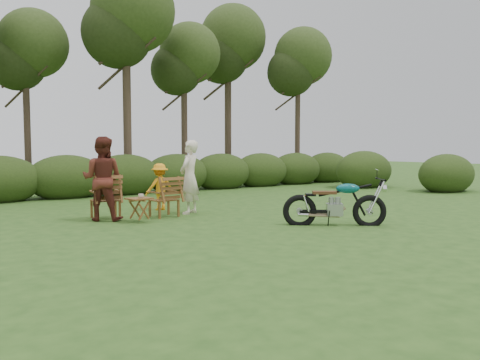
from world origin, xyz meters
TOP-DOWN VIEW (x-y plane):
  - ground at (0.00, 0.00)m, footprint 80.00×80.00m
  - tree_line at (0.50, 9.74)m, footprint 22.52×11.62m
  - motorcycle at (0.99, 0.18)m, footprint 2.07×1.86m
  - lawn_chair_right at (-1.35, 3.35)m, footprint 0.70×0.70m
  - lawn_chair_left at (-2.56, 3.88)m, footprint 0.78×0.78m
  - side_table at (-2.15, 2.94)m, footprint 0.59×0.52m
  - cup at (-2.12, 2.90)m, footprint 0.15×0.15m
  - adult_a at (-0.61, 3.44)m, footprint 0.78×0.72m
  - adult_b at (-2.71, 3.63)m, footprint 1.15×1.11m
  - child at (-0.91, 4.47)m, footprint 0.79×0.46m

SIDE VIEW (x-z plane):
  - ground at x=0.00m, z-range 0.00..0.00m
  - motorcycle at x=0.99m, z-range -0.58..0.58m
  - lawn_chair_right at x=-1.35m, z-range -0.47..0.47m
  - lawn_chair_left at x=-2.56m, z-range -0.50..0.50m
  - adult_a at x=-0.61m, z-range -0.90..0.90m
  - adult_b at x=-2.71m, z-range -0.93..0.93m
  - child at x=-0.91m, z-range -0.60..0.60m
  - side_table at x=-2.15m, z-range 0.00..0.53m
  - cup at x=-2.12m, z-range 0.53..0.62m
  - tree_line at x=0.50m, z-range -0.26..7.88m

